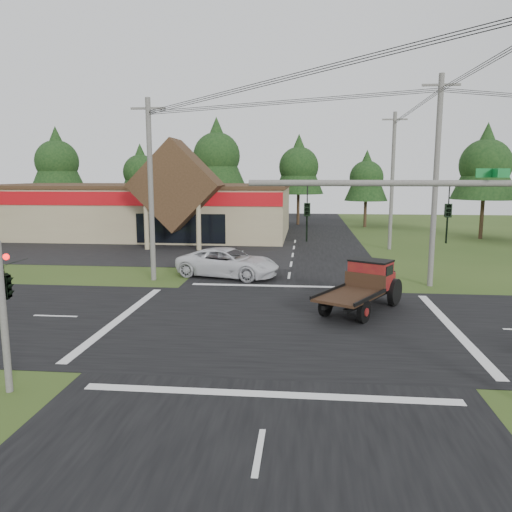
# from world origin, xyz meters

# --- Properties ---
(ground) EXTENTS (120.00, 120.00, 0.00)m
(ground) POSITION_xyz_m (0.00, 0.00, 0.00)
(ground) COLOR #304719
(ground) RESTS_ON ground
(road_ns) EXTENTS (12.00, 120.00, 0.02)m
(road_ns) POSITION_xyz_m (0.00, 0.00, 0.01)
(road_ns) COLOR black
(road_ns) RESTS_ON ground
(road_ew) EXTENTS (120.00, 12.00, 0.02)m
(road_ew) POSITION_xyz_m (0.00, 0.00, 0.01)
(road_ew) COLOR black
(road_ew) RESTS_ON ground
(parking_apron) EXTENTS (28.00, 14.00, 0.02)m
(parking_apron) POSITION_xyz_m (-14.00, 19.00, 0.01)
(parking_apron) COLOR black
(parking_apron) RESTS_ON ground
(cvs_building) EXTENTS (30.40, 18.20, 9.19)m
(cvs_building) POSITION_xyz_m (-15.70, 29.57, 2.78)
(cvs_building) COLOR #9B8A69
(cvs_building) RESTS_ON ground
(traffic_signal_mast) EXTENTS (8.12, 0.24, 7.00)m
(traffic_signal_mast) POSITION_xyz_m (5.82, -7.50, 4.43)
(traffic_signal_mast) COLOR #595651
(traffic_signal_mast) RESTS_ON ground
(traffic_signal_corner) EXTENTS (0.53, 2.48, 4.40)m
(traffic_signal_corner) POSITION_xyz_m (-7.50, -7.32, 3.52)
(traffic_signal_corner) COLOR #595651
(traffic_signal_corner) RESTS_ON ground
(utility_pole_nw) EXTENTS (2.00, 0.30, 10.50)m
(utility_pole_nw) POSITION_xyz_m (-8.00, 8.00, 5.39)
(utility_pole_nw) COLOR #595651
(utility_pole_nw) RESTS_ON ground
(utility_pole_ne) EXTENTS (2.00, 0.30, 11.50)m
(utility_pole_ne) POSITION_xyz_m (8.00, 8.00, 5.89)
(utility_pole_ne) COLOR #595651
(utility_pole_ne) RESTS_ON ground
(utility_pole_n) EXTENTS (2.00, 0.30, 11.20)m
(utility_pole_n) POSITION_xyz_m (8.00, 22.00, 5.74)
(utility_pole_n) COLOR #595651
(utility_pole_n) RESTS_ON ground
(tree_row_a) EXTENTS (6.72, 6.72, 12.12)m
(tree_row_a) POSITION_xyz_m (-30.00, 40.00, 8.05)
(tree_row_a) COLOR #332316
(tree_row_a) RESTS_ON ground
(tree_row_b) EXTENTS (5.60, 5.60, 10.10)m
(tree_row_b) POSITION_xyz_m (-20.00, 42.00, 6.70)
(tree_row_b) COLOR #332316
(tree_row_b) RESTS_ON ground
(tree_row_c) EXTENTS (7.28, 7.28, 13.13)m
(tree_row_c) POSITION_xyz_m (-10.00, 41.00, 8.72)
(tree_row_c) COLOR #332316
(tree_row_c) RESTS_ON ground
(tree_row_d) EXTENTS (6.16, 6.16, 11.11)m
(tree_row_d) POSITION_xyz_m (0.00, 42.00, 7.38)
(tree_row_d) COLOR #332316
(tree_row_d) RESTS_ON ground
(tree_row_e) EXTENTS (5.04, 5.04, 9.09)m
(tree_row_e) POSITION_xyz_m (8.00, 40.00, 6.03)
(tree_row_e) COLOR #332316
(tree_row_e) RESTS_ON ground
(tree_side_ne) EXTENTS (6.16, 6.16, 11.11)m
(tree_side_ne) POSITION_xyz_m (18.00, 30.00, 7.38)
(tree_side_ne) COLOR #332316
(tree_side_ne) RESTS_ON ground
(antique_flatbed_truck) EXTENTS (4.60, 5.81, 2.30)m
(antique_flatbed_truck) POSITION_xyz_m (3.49, 2.18, 1.15)
(antique_flatbed_truck) COLOR maroon
(antique_flatbed_truck) RESTS_ON ground
(white_pickup) EXTENTS (6.81, 4.47, 1.74)m
(white_pickup) POSITION_xyz_m (-3.72, 9.43, 0.87)
(white_pickup) COLOR silver
(white_pickup) RESTS_ON ground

